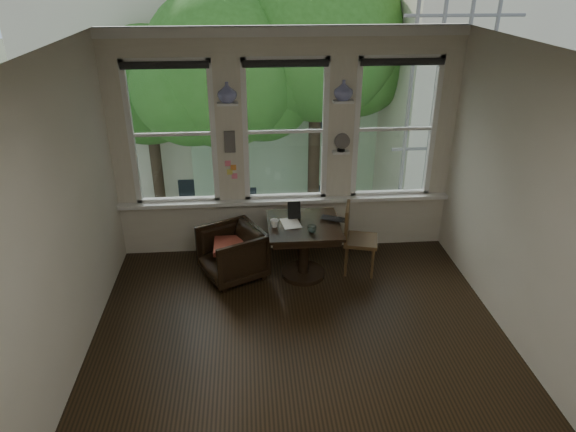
{
  "coord_description": "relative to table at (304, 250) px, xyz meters",
  "views": [
    {
      "loc": [
        -0.5,
        -4.22,
        3.62
      ],
      "look_at": [
        -0.08,
        0.9,
        1.13
      ],
      "focal_mm": 32.0,
      "sensor_mm": 36.0,
      "label": 1
    }
  ],
  "objects": [
    {
      "name": "ground",
      "position": [
        -0.17,
        -1.43,
        -0.38
      ],
      "size": [
        4.5,
        4.5,
        0.0
      ],
      "primitive_type": "plane",
      "color": "black",
      "rests_on": "ground"
    },
    {
      "name": "ceiling",
      "position": [
        -0.17,
        -1.43,
        2.62
      ],
      "size": [
        4.5,
        4.5,
        0.0
      ],
      "primitive_type": "plane",
      "rotation": [
        3.14,
        0.0,
        0.0
      ],
      "color": "silver",
      "rests_on": "ground"
    },
    {
      "name": "wall_back",
      "position": [
        -0.17,
        0.82,
        1.12
      ],
      "size": [
        4.5,
        0.0,
        4.5
      ],
      "primitive_type": "plane",
      "rotation": [
        1.57,
        0.0,
        0.0
      ],
      "color": "beige",
      "rests_on": "ground"
    },
    {
      "name": "wall_front",
      "position": [
        -0.17,
        -3.68,
        1.12
      ],
      "size": [
        4.5,
        0.0,
        4.5
      ],
      "primitive_type": "plane",
      "rotation": [
        -1.57,
        0.0,
        0.0
      ],
      "color": "beige",
      "rests_on": "ground"
    },
    {
      "name": "wall_left",
      "position": [
        -2.42,
        -1.43,
        1.12
      ],
      "size": [
        0.0,
        4.5,
        4.5
      ],
      "primitive_type": "plane",
      "rotation": [
        1.57,
        0.0,
        1.57
      ],
      "color": "beige",
      "rests_on": "ground"
    },
    {
      "name": "wall_right",
      "position": [
        2.08,
        -1.43,
        1.12
      ],
      "size": [
        0.0,
        4.5,
        4.5
      ],
      "primitive_type": "plane",
      "rotation": [
        1.57,
        0.0,
        -1.57
      ],
      "color": "beige",
      "rests_on": "ground"
    },
    {
      "name": "window_left",
      "position": [
        -1.62,
        0.82,
        1.32
      ],
      "size": [
        1.1,
        0.12,
        1.9
      ],
      "primitive_type": null,
      "color": "white",
      "rests_on": "ground"
    },
    {
      "name": "window_center",
      "position": [
        -0.17,
        0.82,
        1.32
      ],
      "size": [
        1.1,
        0.12,
        1.9
      ],
      "primitive_type": null,
      "color": "white",
      "rests_on": "ground"
    },
    {
      "name": "window_right",
      "position": [
        1.28,
        0.82,
        1.32
      ],
      "size": [
        1.1,
        0.12,
        1.9
      ],
      "primitive_type": null,
      "color": "white",
      "rests_on": "ground"
    },
    {
      "name": "shelf_left",
      "position": [
        -0.89,
        0.72,
        1.73
      ],
      "size": [
        0.26,
        0.16,
        0.03
      ],
      "primitive_type": "cube",
      "color": "white",
      "rests_on": "ground"
    },
    {
      "name": "shelf_right",
      "position": [
        0.56,
        0.72,
        1.73
      ],
      "size": [
        0.26,
        0.16,
        0.03
      ],
      "primitive_type": "cube",
      "color": "white",
      "rests_on": "ground"
    },
    {
      "name": "intercom",
      "position": [
        -0.89,
        0.75,
        1.23
      ],
      "size": [
        0.14,
        0.06,
        0.28
      ],
      "primitive_type": "cube",
      "color": "#59544F",
      "rests_on": "ground"
    },
    {
      "name": "sticky_notes",
      "position": [
        -0.89,
        0.75,
        0.88
      ],
      "size": [
        0.16,
        0.01,
        0.24
      ],
      "primitive_type": null,
      "color": "pink",
      "rests_on": "ground"
    },
    {
      "name": "desk_fan",
      "position": [
        0.56,
        0.7,
        1.16
      ],
      "size": [
        0.2,
        0.2,
        0.24
      ],
      "primitive_type": null,
      "color": "#59544F",
      "rests_on": "ground"
    },
    {
      "name": "vase_left",
      "position": [
        -0.89,
        0.72,
        1.86
      ],
      "size": [
        0.24,
        0.24,
        0.25
      ],
      "primitive_type": "imported",
      "color": "white",
      "rests_on": "shelf_left"
    },
    {
      "name": "vase_right",
      "position": [
        0.56,
        0.72,
        1.86
      ],
      "size": [
        0.24,
        0.24,
        0.25
      ],
      "primitive_type": "imported",
      "color": "white",
      "rests_on": "shelf_right"
    },
    {
      "name": "table",
      "position": [
        0.0,
        0.0,
        0.0
      ],
      "size": [
        0.9,
        0.9,
        0.75
      ],
      "primitive_type": null,
      "color": "black",
      "rests_on": "ground"
    },
    {
      "name": "armchair_left",
      "position": [
        -0.91,
        0.06,
        -0.04
      ],
      "size": [
        0.98,
        0.97,
        0.67
      ],
      "primitive_type": "imported",
      "rotation": [
        0.0,
        0.0,
        -1.11
      ],
      "color": "black",
      "rests_on": "ground"
    },
    {
      "name": "cushion_red",
      "position": [
        -0.91,
        0.06,
        0.08
      ],
      "size": [
        0.45,
        0.45,
        0.06
      ],
      "primitive_type": "cube",
      "color": "maroon",
      "rests_on": "armchair_left"
    },
    {
      "name": "side_chair_right",
      "position": [
        0.75,
        0.06,
        0.09
      ],
      "size": [
        0.51,
        0.51,
        0.92
      ],
      "primitive_type": null,
      "rotation": [
        0.0,
        0.0,
        1.32
      ],
      "color": "#472D19",
      "rests_on": "ground"
    },
    {
      "name": "laptop",
      "position": [
        0.37,
        0.02,
        0.39
      ],
      "size": [
        0.41,
        0.35,
        0.03
      ],
      "primitive_type": "imported",
      "rotation": [
        0.0,
        0.0,
        -0.45
      ],
      "color": "black",
      "rests_on": "table"
    },
    {
      "name": "mug",
      "position": [
        -0.37,
        -0.05,
        0.42
      ],
      "size": [
        0.12,
        0.12,
        0.09
      ],
      "primitive_type": "imported",
      "rotation": [
        0.0,
        0.0,
        0.2
      ],
      "color": "white",
      "rests_on": "table"
    },
    {
      "name": "drinking_glass",
      "position": [
        0.07,
        -0.24,
        0.42
      ],
      "size": [
        0.13,
        0.13,
        0.09
      ],
      "primitive_type": "imported",
      "rotation": [
        0.0,
        0.0,
        -0.17
      ],
      "color": "white",
      "rests_on": "table"
    },
    {
      "name": "tablet",
      "position": [
        -0.11,
        0.17,
        0.48
      ],
      "size": [
        0.16,
        0.08,
        0.22
      ],
      "primitive_type": "cube",
      "rotation": [
        -0.26,
        0.0,
        0.02
      ],
      "color": "black",
      "rests_on": "table"
    },
    {
      "name": "papers",
      "position": [
        -0.16,
        0.03,
        0.38
      ],
      "size": [
        0.26,
        0.33,
        0.0
      ],
      "primitive_type": "cube",
      "rotation": [
        0.0,
        0.0,
        0.15
      ],
      "color": "silver",
      "rests_on": "table"
    }
  ]
}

